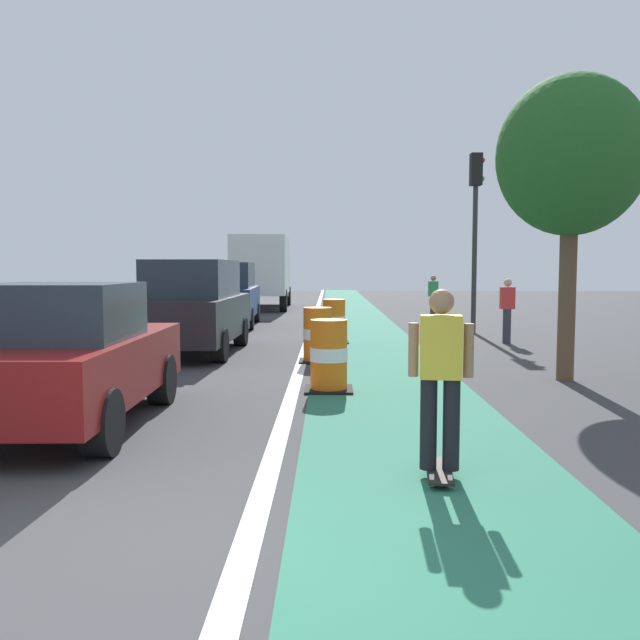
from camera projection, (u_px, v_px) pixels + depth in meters
ground_plane at (96, 569)px, 4.14m from camera, size 100.00×100.00×0.00m
bike_lane_strip at (368, 345)px, 16.06m from camera, size 2.50×80.00×0.01m
lane_divider_stripe at (307, 345)px, 16.08m from camera, size 0.20×80.00×0.01m
skateboarder_on_lane at (441, 377)px, 5.86m from camera, size 0.57×0.82×1.69m
parked_sedan_nearest at (64, 357)px, 7.74m from camera, size 1.98×4.13×1.70m
parked_suv_second at (194, 306)px, 14.49m from camera, size 1.97×4.63×2.04m
parked_suv_third at (227, 294)px, 21.34m from camera, size 2.07×4.68×2.04m
traffic_barrel_front at (329, 356)px, 10.08m from camera, size 0.73×0.73×1.09m
traffic_barrel_mid at (318, 335)px, 13.17m from camera, size 0.73×0.73×1.09m
traffic_barrel_back at (334, 322)px, 16.58m from camera, size 0.73×0.73×1.09m
delivery_truck_down_block at (263, 268)px, 30.41m from camera, size 2.52×7.66×3.23m
traffic_light_corner at (476, 210)px, 18.83m from camera, size 0.41×0.32×5.10m
pedestrian_crossing at (507, 309)px, 16.38m from camera, size 0.34×0.20×1.61m
pedestrian_waiting at (433, 296)px, 23.58m from camera, size 0.34×0.20×1.61m
street_tree_sidewalk at (571, 157)px, 10.78m from camera, size 2.40×2.40×5.00m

